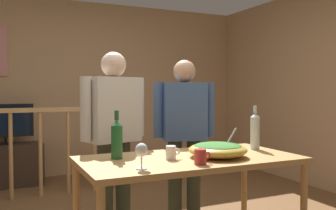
{
  "coord_description": "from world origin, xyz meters",
  "views": [
    {
      "loc": [
        -1.15,
        -2.85,
        1.23
      ],
      "look_at": [
        0.1,
        -0.13,
        1.11
      ],
      "focal_mm": 39.75,
      "sensor_mm": 36.0,
      "label": 1
    }
  ],
  "objects": [
    {
      "name": "salad_bowl",
      "position": [
        0.29,
        -0.59,
        0.8
      ],
      "size": [
        0.42,
        0.42,
        0.21
      ],
      "color": "gold",
      "rests_on": "serving_table"
    },
    {
      "name": "person_standing_right",
      "position": [
        0.45,
        0.24,
        0.88
      ],
      "size": [
        0.57,
        0.32,
        1.51
      ],
      "rotation": [
        0.0,
        0.0,
        2.87
      ],
      "color": "#2D3323",
      "rests_on": "ground_plane"
    },
    {
      "name": "person_standing_left",
      "position": [
        -0.24,
        0.24,
        0.92
      ],
      "size": [
        0.61,
        0.33,
        1.55
      ],
      "rotation": [
        0.0,
        0.0,
        3.42
      ],
      "color": "#2D3323",
      "rests_on": "ground_plane"
    },
    {
      "name": "serving_table",
      "position": [
        0.1,
        -0.5,
        0.68
      ],
      "size": [
        1.57,
        0.79,
        0.75
      ],
      "color": "#B2844C",
      "rests_on": "ground_plane"
    },
    {
      "name": "mug_red",
      "position": [
        0.04,
        -0.77,
        0.8
      ],
      "size": [
        0.12,
        0.08,
        0.1
      ],
      "color": "#B7332D",
      "rests_on": "serving_table"
    },
    {
      "name": "wine_glass",
      "position": [
        -0.36,
        -0.74,
        0.86
      ],
      "size": [
        0.08,
        0.08,
        0.16
      ],
      "color": "silver",
      "rests_on": "serving_table"
    },
    {
      "name": "tv_console",
      "position": [
        -1.06,
        2.29,
        0.27
      ],
      "size": [
        0.9,
        0.4,
        0.53
      ],
      "primitive_type": "cube",
      "color": "#38281E",
      "rests_on": "ground_plane"
    },
    {
      "name": "wine_bottle_green",
      "position": [
        -0.39,
        -0.35,
        0.89
      ],
      "size": [
        0.08,
        0.08,
        0.34
      ],
      "color": "#1E5628",
      "rests_on": "serving_table"
    },
    {
      "name": "mug_white",
      "position": [
        -0.06,
        -0.53,
        0.79
      ],
      "size": [
        0.11,
        0.07,
        0.1
      ],
      "color": "white",
      "rests_on": "serving_table"
    },
    {
      "name": "stair_railing",
      "position": [
        -0.65,
        1.63,
        0.63
      ],
      "size": [
        2.6,
        0.1,
        1.07
      ],
      "color": "#B2844C",
      "rests_on": "ground_plane"
    },
    {
      "name": "side_wall_right",
      "position": [
        2.53,
        0.79,
        1.25
      ],
      "size": [
        0.1,
        3.96,
        2.51
      ],
      "primitive_type": "cube",
      "color": "tan",
      "rests_on": "ground_plane"
    },
    {
      "name": "wine_bottle_clear",
      "position": [
        0.75,
        -0.42,
        0.9
      ],
      "size": [
        0.07,
        0.07,
        0.36
      ],
      "color": "silver",
      "rests_on": "serving_table"
    },
    {
      "name": "back_wall",
      "position": [
        0.0,
        2.64,
        1.25
      ],
      "size": [
        5.05,
        0.1,
        2.51
      ],
      "primitive_type": "cube",
      "color": "tan",
      "rests_on": "ground_plane"
    },
    {
      "name": "flat_screen_tv",
      "position": [
        -1.06,
        2.26,
        0.83
      ],
      "size": [
        0.67,
        0.12,
        0.52
      ],
      "color": "black",
      "rests_on": "tv_console"
    }
  ]
}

